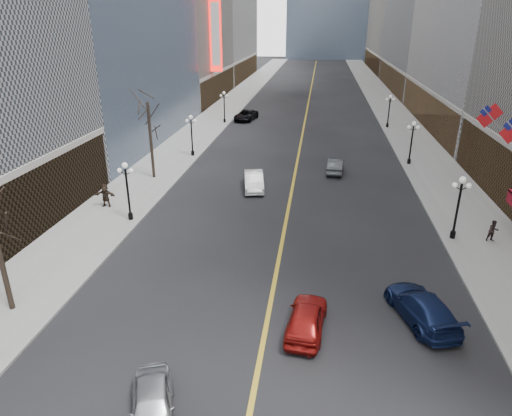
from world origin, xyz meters
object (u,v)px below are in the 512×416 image
(streetlamp_east_1, at_px, (459,201))
(car_nb_mid, at_px, (254,181))
(streetlamp_east_2, at_px, (412,138))
(car_nb_near, at_px, (152,405))
(streetlamp_east_3, at_px, (389,108))
(streetlamp_west_2, at_px, (192,131))
(car_sb_far, at_px, (335,166))
(car_sb_near, at_px, (422,307))
(streetlamp_west_3, at_px, (224,104))
(streetlamp_west_1, at_px, (127,185))
(car_sb_mid, at_px, (307,318))
(car_nb_far, at_px, (246,115))

(streetlamp_east_1, relative_size, car_nb_mid, 0.95)
(streetlamp_east_2, xyz_separation_m, car_nb_near, (-15.43, -35.84, -2.20))
(streetlamp_east_1, bearing_deg, streetlamp_east_2, 90.00)
(streetlamp_east_3, bearing_deg, streetlamp_west_2, -142.67)
(car_nb_mid, xyz_separation_m, car_sb_far, (7.44, 5.93, -0.07))
(streetlamp_east_2, relative_size, car_nb_mid, 0.95)
(streetlamp_east_1, height_order, car_sb_near, streetlamp_east_1)
(car_sb_far, bearing_deg, streetlamp_west_2, -8.75)
(streetlamp_east_3, bearing_deg, car_sb_far, -109.85)
(streetlamp_east_2, relative_size, car_sb_near, 0.87)
(streetlamp_east_3, height_order, streetlamp_west_3, same)
(streetlamp_west_1, bearing_deg, car_sb_far, 42.24)
(streetlamp_west_2, height_order, car_sb_far, streetlamp_west_2)
(streetlamp_west_3, bearing_deg, car_sb_mid, -73.82)
(car_nb_near, bearing_deg, streetlamp_east_1, 29.14)
(streetlamp_east_1, bearing_deg, car_nb_mid, 151.19)
(streetlamp_west_1, bearing_deg, car_nb_mid, 45.21)
(streetlamp_east_1, bearing_deg, car_nb_near, -130.87)
(car_nb_mid, bearing_deg, streetlamp_west_3, 96.50)
(streetlamp_west_1, relative_size, car_nb_mid, 0.95)
(streetlamp_west_3, height_order, car_nb_far, streetlamp_west_3)
(streetlamp_west_1, height_order, car_sb_mid, streetlamp_west_1)
(car_sb_far, bearing_deg, car_nb_mid, 42.91)
(streetlamp_west_2, height_order, car_nb_far, streetlamp_west_2)
(streetlamp_west_2, relative_size, streetlamp_west_3, 1.00)
(car_nb_mid, distance_m, car_sb_mid, 20.70)
(streetlamp_west_3, relative_size, car_sb_mid, 1.03)
(car_nb_near, bearing_deg, streetlamp_west_2, 82.85)
(streetlamp_west_3, bearing_deg, car_sb_near, -66.87)
(car_sb_mid, bearing_deg, car_sb_near, -157.52)
(streetlamp_west_2, distance_m, streetlamp_west_3, 18.00)
(car_sb_mid, distance_m, car_sb_far, 25.97)
(streetlamp_east_3, height_order, car_nb_near, streetlamp_east_3)
(streetlamp_west_3, height_order, car_nb_mid, streetlamp_west_3)
(streetlamp_west_1, distance_m, car_sb_far, 21.42)
(streetlamp_east_2, distance_m, car_sb_mid, 31.22)
(streetlamp_east_3, relative_size, streetlamp_west_1, 1.00)
(streetlamp_west_1, bearing_deg, streetlamp_east_2, 37.33)
(streetlamp_east_1, relative_size, streetlamp_east_3, 1.00)
(streetlamp_west_1, xyz_separation_m, car_nb_mid, (8.33, 8.39, -2.12))
(car_sb_near, bearing_deg, car_sb_mid, -1.84)
(streetlamp_west_2, relative_size, car_sb_far, 1.05)
(streetlamp_west_3, relative_size, car_sb_far, 1.05)
(streetlamp_east_2, xyz_separation_m, car_sb_far, (-7.82, -3.67, -2.19))
(car_nb_far, bearing_deg, streetlamp_west_3, -127.29)
(streetlamp_west_3, distance_m, car_nb_near, 54.50)
(streetlamp_east_1, xyz_separation_m, car_sb_near, (-4.01, -9.85, -2.14))
(car_nb_far, height_order, car_sb_near, car_nb_far)
(streetlamp_west_2, bearing_deg, car_sb_far, -13.11)
(streetlamp_west_1, xyz_separation_m, car_sb_far, (15.78, 14.33, -2.19))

